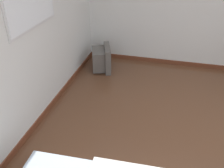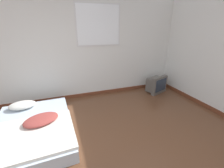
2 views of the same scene
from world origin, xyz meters
name	(u,v)px [view 2 (image 2 of 2)]	position (x,y,z in m)	size (l,w,h in m)	color
wall_back	(73,49)	(0.01, 2.48, 1.29)	(8.09, 0.08, 2.60)	silver
mattress_bed	(33,128)	(-0.93, 1.14, 0.13)	(1.38, 1.90, 0.35)	silver
crt_tv	(156,84)	(2.25, 2.02, 0.24)	(0.62, 0.51, 0.50)	#56514C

